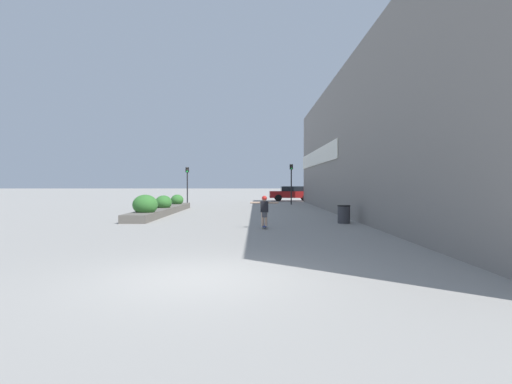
{
  "coord_description": "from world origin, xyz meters",
  "views": [
    {
      "loc": [
        1.12,
        -7.71,
        1.83
      ],
      "look_at": [
        1.06,
        18.74,
        1.29
      ],
      "focal_mm": 28.0,
      "sensor_mm": 36.0,
      "label": 1
    }
  ],
  "objects_px": {
    "traffic_light_right": "(292,177)",
    "car_center_left": "(368,194)",
    "trash_bin": "(345,214)",
    "car_leftmost": "(293,193)",
    "traffic_light_left": "(188,179)",
    "skateboard": "(265,227)",
    "skateboarder": "(265,208)"
  },
  "relations": [
    {
      "from": "skateboarder",
      "to": "trash_bin",
      "type": "bearing_deg",
      "value": 29.02
    },
    {
      "from": "skateboard",
      "to": "traffic_light_left",
      "type": "bearing_deg",
      "value": 107.96
    },
    {
      "from": "car_leftmost",
      "to": "traffic_light_left",
      "type": "xyz_separation_m",
      "value": [
        -9.93,
        -7.28,
        1.43
      ]
    },
    {
      "from": "skateboarder",
      "to": "traffic_light_right",
      "type": "xyz_separation_m",
      "value": [
        2.75,
        18.66,
        1.56
      ]
    },
    {
      "from": "car_center_left",
      "to": "traffic_light_right",
      "type": "bearing_deg",
      "value": -57.54
    },
    {
      "from": "skateboarder",
      "to": "trash_bin",
      "type": "xyz_separation_m",
      "value": [
        3.73,
        2.13,
        -0.43
      ]
    },
    {
      "from": "skateboarder",
      "to": "car_leftmost",
      "type": "distance_m",
      "value": 26.55
    },
    {
      "from": "skateboard",
      "to": "car_center_left",
      "type": "bearing_deg",
      "value": 64.83
    },
    {
      "from": "skateboarder",
      "to": "car_center_left",
      "type": "bearing_deg",
      "value": 64.83
    },
    {
      "from": "trash_bin",
      "to": "car_leftmost",
      "type": "height_order",
      "value": "car_leftmost"
    },
    {
      "from": "trash_bin",
      "to": "traffic_light_left",
      "type": "height_order",
      "value": "traffic_light_left"
    },
    {
      "from": "car_leftmost",
      "to": "traffic_light_left",
      "type": "relative_size",
      "value": 1.41
    },
    {
      "from": "trash_bin",
      "to": "car_leftmost",
      "type": "distance_m",
      "value": 24.2
    },
    {
      "from": "skateboard",
      "to": "skateboarder",
      "type": "bearing_deg",
      "value": -90.73
    },
    {
      "from": "skateboarder",
      "to": "trash_bin",
      "type": "distance_m",
      "value": 4.31
    },
    {
      "from": "car_leftmost",
      "to": "traffic_light_right",
      "type": "distance_m",
      "value": 7.86
    },
    {
      "from": "traffic_light_left",
      "to": "car_leftmost",
      "type": "bearing_deg",
      "value": 36.24
    },
    {
      "from": "trash_bin",
      "to": "car_center_left",
      "type": "distance_m",
      "value": 22.78
    },
    {
      "from": "skateboard",
      "to": "car_leftmost",
      "type": "bearing_deg",
      "value": 81.72
    },
    {
      "from": "skateboard",
      "to": "skateboarder",
      "type": "xyz_separation_m",
      "value": [
        0.0,
        -0.0,
        0.78
      ]
    },
    {
      "from": "trash_bin",
      "to": "car_leftmost",
      "type": "bearing_deg",
      "value": 90.57
    },
    {
      "from": "traffic_light_right",
      "to": "car_center_left",
      "type": "bearing_deg",
      "value": 32.46
    },
    {
      "from": "skateboarder",
      "to": "traffic_light_left",
      "type": "xyz_separation_m",
      "value": [
        -6.44,
        19.04,
        1.41
      ]
    },
    {
      "from": "skateboard",
      "to": "traffic_light_right",
      "type": "relative_size",
      "value": 0.2
    },
    {
      "from": "trash_bin",
      "to": "car_leftmost",
      "type": "relative_size",
      "value": 0.18
    },
    {
      "from": "car_leftmost",
      "to": "car_center_left",
      "type": "bearing_deg",
      "value": -109.12
    },
    {
      "from": "skateboard",
      "to": "trash_bin",
      "type": "distance_m",
      "value": 4.31
    },
    {
      "from": "skateboarder",
      "to": "traffic_light_right",
      "type": "bearing_deg",
      "value": 80.88
    },
    {
      "from": "skateboarder",
      "to": "car_leftmost",
      "type": "height_order",
      "value": "car_leftmost"
    },
    {
      "from": "traffic_light_left",
      "to": "traffic_light_right",
      "type": "height_order",
      "value": "traffic_light_right"
    },
    {
      "from": "car_leftmost",
      "to": "car_center_left",
      "type": "relative_size",
      "value": 1.11
    },
    {
      "from": "skateboarder",
      "to": "car_center_left",
      "type": "height_order",
      "value": "car_center_left"
    }
  ]
}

